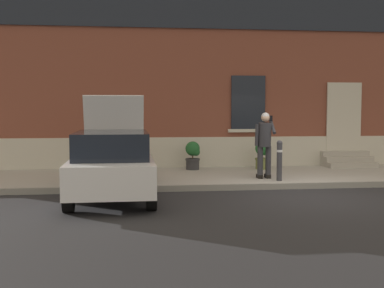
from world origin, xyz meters
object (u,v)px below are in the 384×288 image
object	(u,v)px
person_on_phone	(265,141)
planter_olive	(263,154)
bollard_near_person	(279,159)
bollard_far_left	(130,161)
planter_terracotta	(122,156)
hatchback_car_white	(112,163)
planter_charcoal	(193,155)

from	to	relation	value
person_on_phone	planter_olive	world-z (taller)	person_on_phone
bollard_near_person	person_on_phone	xyz separation A→B (m)	(-0.27, 0.44, 0.44)
bollard_far_left	planter_terracotta	size ratio (longest dim) A/B	1.22
planter_terracotta	hatchback_car_white	bearing A→B (deg)	-92.01
bollard_far_left	hatchback_car_white	bearing A→B (deg)	-107.40
hatchback_car_white	planter_terracotta	size ratio (longest dim) A/B	4.74
bollard_far_left	person_on_phone	world-z (taller)	person_on_phone
bollard_near_person	planter_charcoal	bearing A→B (deg)	126.74
bollard_near_person	planter_terracotta	world-z (taller)	bollard_near_person
bollard_near_person	planter_olive	xyz separation A→B (m)	(0.22, 2.46, -0.11)
planter_terracotta	bollard_far_left	bearing A→B (deg)	-84.24
planter_terracotta	planter_charcoal	xyz separation A→B (m)	(2.14, 0.12, 0.00)
bollard_far_left	planter_charcoal	size ratio (longest dim) A/B	1.22
hatchback_car_white	bollard_near_person	distance (m)	4.36
hatchback_car_white	planter_charcoal	xyz separation A→B (m)	(2.27, 3.77, -0.19)
hatchback_car_white	planter_charcoal	world-z (taller)	hatchback_car_white
person_on_phone	planter_charcoal	world-z (taller)	person_on_phone
planter_terracotta	planter_charcoal	size ratio (longest dim) A/B	1.00
hatchback_car_white	planter_olive	world-z (taller)	hatchback_car_white
bollard_near_person	planter_olive	bearing A→B (deg)	84.86
hatchback_car_white	planter_charcoal	bearing A→B (deg)	58.97
planter_terracotta	planter_olive	distance (m)	4.28
hatchback_car_white	bollard_near_person	bearing A→B (deg)	15.99
bollard_near_person	bollard_far_left	bearing A→B (deg)	180.00
person_on_phone	planter_terracotta	xyz separation A→B (m)	(-3.79, 2.01, -0.55)
bollard_near_person	bollard_far_left	size ratio (longest dim) A/B	1.00
hatchback_car_white	person_on_phone	xyz separation A→B (m)	(3.91, 1.64, 0.35)
planter_olive	bollard_far_left	bearing A→B (deg)	-148.66
planter_charcoal	bollard_far_left	bearing A→B (deg)	-126.35
bollard_far_left	person_on_phone	xyz separation A→B (m)	(3.54, 0.44, 0.44)
planter_terracotta	person_on_phone	bearing A→B (deg)	-27.99
bollard_near_person	person_on_phone	world-z (taller)	person_on_phone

